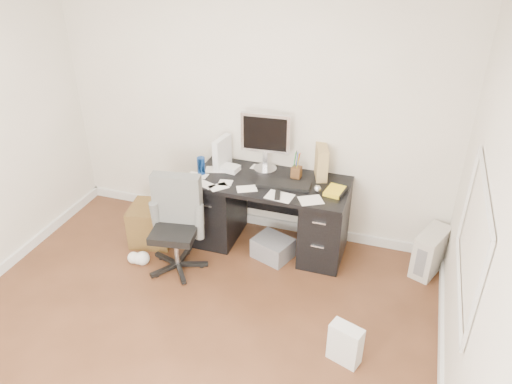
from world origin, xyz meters
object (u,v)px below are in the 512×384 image
at_px(lcd_monitor, 265,142).
at_px(pc_tower, 430,252).
at_px(office_chair, 174,227).
at_px(desk, 270,212).
at_px(keyboard, 283,184).
at_px(wicker_basket, 152,224).

distance_m(lcd_monitor, pc_tower, 1.87).
distance_m(office_chair, pc_tower, 2.41).
relative_size(desk, keyboard, 2.97).
bearing_deg(keyboard, wicker_basket, -174.49).
bearing_deg(wicker_basket, pc_tower, 7.85).
relative_size(keyboard, pc_tower, 1.17).
bearing_deg(pc_tower, keyboard, -152.34).
xyz_separation_m(desk, lcd_monitor, (-0.12, 0.21, 0.65)).
bearing_deg(desk, wicker_basket, -165.93).
bearing_deg(lcd_monitor, wicker_basket, -159.27).
relative_size(office_chair, pc_tower, 2.15).
height_order(desk, lcd_monitor, lcd_monitor).
bearing_deg(lcd_monitor, office_chair, -131.13).
bearing_deg(office_chair, pc_tower, 8.15).
height_order(lcd_monitor, office_chair, lcd_monitor).
relative_size(keyboard, office_chair, 0.54).
distance_m(desk, wicker_basket, 1.23).
height_order(keyboard, pc_tower, keyboard).
xyz_separation_m(lcd_monitor, pc_tower, (1.67, -0.12, -0.84)).
bearing_deg(keyboard, lcd_monitor, 130.64).
relative_size(desk, wicker_basket, 3.68).
height_order(keyboard, office_chair, office_chair).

